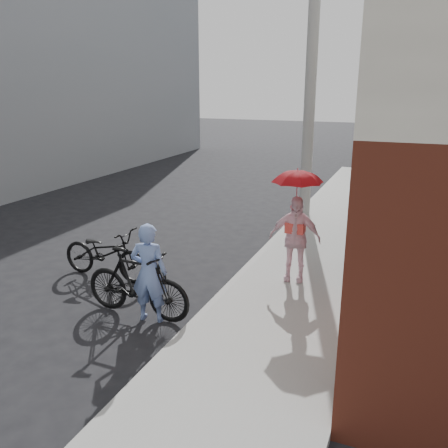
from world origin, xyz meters
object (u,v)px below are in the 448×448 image
Objects in this scene: utility_pole at (311,82)px; bike_right at (137,283)px; officer at (149,273)px; kimono_woman at (295,239)px; planter at (361,254)px; bike_left at (105,253)px.

utility_pole is 7.14m from bike_right.
officer is (-0.89, -6.44, -2.74)m from utility_pole.
kimono_woman is (0.80, -4.38, -2.62)m from utility_pole.
kimono_woman is at bearing -124.04° from planter.
bike_left is at bearing -115.02° from utility_pole.
bike_left reaches higher than planter.
officer is 0.84× the size of bike_left.
officer is at bearing -136.51° from kimono_woman.
kimono_woman reaches higher than bike_right.
utility_pole is at bearing 93.06° from kimono_woman.
bike_left is 4.17× the size of planter.
bike_left is 1.73m from bike_right.
officer is 2.67m from kimono_woman.
planter is (2.93, 3.50, -0.30)m from bike_right.
bike_right is at bearing -20.13° from officer.
utility_pole reaches higher than officer.
planter is (2.68, 3.54, -0.53)m from officer.
bike_left is 4.93m from planter.
bike_right is 4.58m from planter.
kimono_woman reaches higher than officer.
bike_right reaches higher than planter.
officer is at bearing -97.82° from utility_pole.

